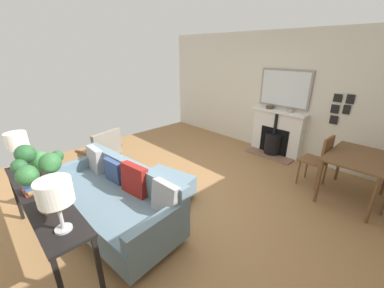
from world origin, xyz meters
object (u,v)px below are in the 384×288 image
(mantel_bowl_near, at_px, (270,107))
(table_lamp_far_end, at_px, (55,193))
(mantel_bowl_far, at_px, (291,111))
(book_stack, at_px, (38,187))
(fireplace, at_px, (276,135))
(dining_chair_near_fireplace, at_px, (320,157))
(dining_table, at_px, (358,162))
(table_lamp_near_end, at_px, (17,142))
(ottoman, at_px, (165,186))
(armchair_accent, at_px, (103,149))
(console_table, at_px, (43,201))
(potted_plant, at_px, (38,169))
(sofa, at_px, (113,199))

(mantel_bowl_near, bearing_deg, table_lamp_far_end, 8.08)
(mantel_bowl_far, distance_m, book_stack, 4.59)
(fireplace, bearing_deg, dining_chair_near_fireplace, 56.61)
(dining_table, bearing_deg, table_lamp_near_end, -37.09)
(ottoman, bearing_deg, armchair_accent, -80.32)
(mantel_bowl_near, bearing_deg, console_table, -1.27)
(mantel_bowl_near, height_order, book_stack, mantel_bowl_near)
(fireplace, height_order, armchair_accent, fireplace)
(book_stack, distance_m, dining_chair_near_fireplace, 4.08)
(fireplace, height_order, dining_table, fireplace)
(table_lamp_far_end, bearing_deg, mantel_bowl_far, -177.94)
(table_lamp_far_end, relative_size, dining_table, 0.44)
(mantel_bowl_near, bearing_deg, fireplace, 85.31)
(fireplace, distance_m, dining_table, 1.91)
(table_lamp_near_end, relative_size, potted_plant, 0.77)
(ottoman, height_order, book_stack, book_stack)
(ottoman, xyz_separation_m, armchair_accent, (0.27, -1.57, 0.22))
(ottoman, distance_m, dining_chair_near_fireplace, 2.62)
(mantel_bowl_far, distance_m, table_lamp_far_end, 4.54)
(mantel_bowl_far, relative_size, book_stack, 0.45)
(ottoman, xyz_separation_m, table_lamp_far_end, (1.60, 0.70, 0.92))
(table_lamp_near_end, bearing_deg, console_table, 90.00)
(console_table, xyz_separation_m, dining_chair_near_fireplace, (-3.72, 1.55, -0.16))
(mantel_bowl_far, bearing_deg, mantel_bowl_near, -90.00)
(armchair_accent, xyz_separation_m, book_stack, (1.33, 1.41, 0.38))
(sofa, bearing_deg, ottoman, 176.26)
(console_table, xyz_separation_m, table_lamp_far_end, (-0.00, 0.74, 0.45))
(armchair_accent, xyz_separation_m, table_lamp_far_end, (1.33, 2.26, 0.70))
(table_lamp_near_end, distance_m, potted_plant, 1.11)
(console_table, bearing_deg, ottoman, 178.24)
(mantel_bowl_far, height_order, sofa, mantel_bowl_far)
(armchair_accent, bearing_deg, table_lamp_far_end, 59.54)
(sofa, distance_m, dining_chair_near_fireplace, 3.34)
(mantel_bowl_far, height_order, dining_table, mantel_bowl_far)
(fireplace, xyz_separation_m, dining_table, (0.79, 1.73, 0.21))
(console_table, xyz_separation_m, table_lamp_near_end, (-0.00, -0.74, 0.47))
(mantel_bowl_near, distance_m, table_lamp_far_end, 4.58)
(console_table, bearing_deg, table_lamp_near_end, -90.00)
(table_lamp_far_end, height_order, potted_plant, potted_plant)
(fireplace, xyz_separation_m, potted_plant, (4.53, 0.03, 0.80))
(ottoman, relative_size, potted_plant, 1.38)
(fireplace, height_order, table_lamp_far_end, table_lamp_far_end)
(ottoman, distance_m, table_lamp_near_end, 2.02)
(fireplace, distance_m, sofa, 3.77)
(potted_plant, height_order, book_stack, potted_plant)
(armchair_accent, height_order, table_lamp_far_end, table_lamp_far_end)
(fireplace, height_order, console_table, fireplace)
(mantel_bowl_far, bearing_deg, book_stack, -8.64)
(potted_plant, relative_size, dining_table, 0.61)
(mantel_bowl_far, distance_m, armchair_accent, 3.87)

